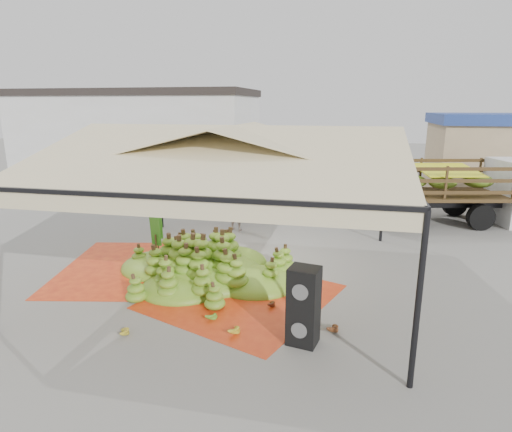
% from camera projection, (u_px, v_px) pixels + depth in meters
% --- Properties ---
extents(ground, '(90.00, 90.00, 0.00)m').
position_uv_depth(ground, '(237.00, 275.00, 11.64)').
color(ground, slate).
rests_on(ground, ground).
extents(canopy_tent, '(8.10, 8.10, 4.00)m').
position_uv_depth(canopy_tent, '(236.00, 154.00, 10.82)').
color(canopy_tent, black).
rests_on(canopy_tent, ground).
extents(building_white, '(14.30, 6.30, 5.40)m').
position_uv_depth(building_white, '(138.00, 135.00, 26.28)').
color(building_white, silver).
rests_on(building_white, ground).
extents(building_tan, '(6.30, 5.30, 4.10)m').
position_uv_depth(building_tan, '(497.00, 155.00, 21.33)').
color(building_tan, tan).
rests_on(building_tan, ground).
extents(tarp_left, '(5.42, 5.25, 0.01)m').
position_uv_depth(tarp_left, '(148.00, 267.00, 12.21)').
color(tarp_left, '#EB4F16').
rests_on(tarp_left, ground).
extents(tarp_right, '(4.90, 5.01, 0.01)m').
position_uv_depth(tarp_right, '(243.00, 296.00, 10.34)').
color(tarp_right, red).
rests_on(tarp_right, ground).
extents(banana_heap, '(6.11, 5.40, 1.13)m').
position_uv_depth(banana_heap, '(207.00, 257.00, 11.39)').
color(banana_heap, '#51831B').
rests_on(banana_heap, ground).
extents(hand_yellow_a, '(0.53, 0.46, 0.22)m').
position_uv_depth(hand_yellow_a, '(231.00, 328.00, 8.68)').
color(hand_yellow_a, gold).
rests_on(hand_yellow_a, ground).
extents(hand_yellow_b, '(0.58, 0.54, 0.21)m').
position_uv_depth(hand_yellow_b, '(120.00, 331.00, 8.57)').
color(hand_yellow_b, gold).
rests_on(hand_yellow_b, ground).
extents(hand_red_a, '(0.60, 0.54, 0.23)m').
position_uv_depth(hand_red_a, '(329.00, 325.00, 8.76)').
color(hand_red_a, '#5B2E14').
rests_on(hand_red_a, ground).
extents(hand_red_b, '(0.40, 0.33, 0.18)m').
position_uv_depth(hand_red_b, '(268.00, 302.00, 9.83)').
color(hand_red_b, '#5E2815').
rests_on(hand_red_b, ground).
extents(hand_green, '(0.54, 0.49, 0.20)m').
position_uv_depth(hand_green, '(209.00, 314.00, 9.28)').
color(hand_green, '#377418').
rests_on(hand_green, ground).
extents(hanging_bunches, '(3.24, 0.24, 0.20)m').
position_uv_depth(hanging_bunches, '(271.00, 184.00, 10.51)').
color(hanging_bunches, '#477318').
rests_on(hanging_bunches, ground).
extents(speaker_stack, '(0.65, 0.59, 1.56)m').
position_uv_depth(speaker_stack, '(304.00, 306.00, 8.15)').
color(speaker_stack, black).
rests_on(speaker_stack, ground).
extents(banana_leaves, '(0.96, 1.36, 3.70)m').
position_uv_depth(banana_leaves, '(155.00, 259.00, 12.87)').
color(banana_leaves, '#31751F').
rests_on(banana_leaves, ground).
extents(vendor, '(0.67, 0.50, 1.69)m').
position_uv_depth(vendor, '(236.00, 208.00, 15.67)').
color(vendor, gray).
rests_on(vendor, ground).
extents(truck_left, '(6.89, 3.16, 2.28)m').
position_uv_depth(truck_left, '(271.00, 176.00, 19.20)').
color(truck_left, '#462B17').
rests_on(truck_left, ground).
extents(truck_right, '(7.50, 3.92, 2.45)m').
position_uv_depth(truck_right, '(462.00, 185.00, 16.56)').
color(truck_right, '#483118').
rests_on(truck_right, ground).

